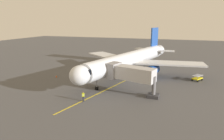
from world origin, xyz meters
TOP-DOWN VIEW (x-y plane):
  - ground_plane at (0.00, 0.00)m, footprint 220.00×220.00m
  - apron_lead_in_line at (0.10, 5.75)m, footprint 10.36×38.76m
  - airplane at (0.03, -0.52)m, footprint 33.67×39.78m
  - jet_bridge at (-2.30, 11.75)m, footprint 11.47×5.44m
  - ground_crew_marshaller at (3.36, 18.94)m, footprint 0.46×0.37m
  - ground_crew_wing_walker at (5.39, -7.91)m, footprint 0.47×0.43m
  - baggage_cart_near_nose at (-15.92, -0.80)m, footprint 2.56×2.95m
  - safety_cone_nose_left at (7.05, 8.36)m, footprint 0.32×0.32m
  - safety_cone_nose_right at (16.59, 7.54)m, footprint 0.32×0.32m

SIDE VIEW (x-z plane):
  - ground_plane at x=0.00m, z-range 0.00..0.00m
  - apron_lead_in_line at x=0.10m, z-range 0.00..0.01m
  - safety_cone_nose_left at x=7.05m, z-range 0.00..0.55m
  - safety_cone_nose_right at x=16.59m, z-range 0.00..0.55m
  - baggage_cart_near_nose at x=-15.92m, z-range 0.02..1.29m
  - ground_crew_marshaller at x=3.36m, z-range 0.03..1.74m
  - ground_crew_wing_walker at x=5.39m, z-range 0.03..1.74m
  - jet_bridge at x=-2.30m, z-range 1.06..6.46m
  - airplane at x=0.03m, z-range -1.75..9.75m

